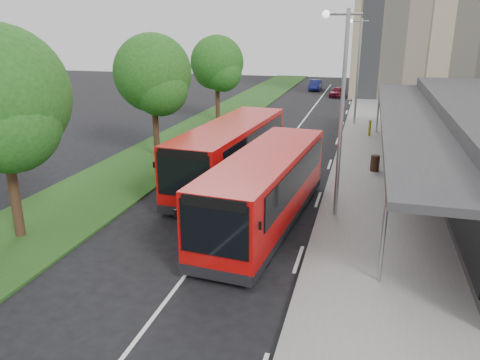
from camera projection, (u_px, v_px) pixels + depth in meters
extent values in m
plane|color=black|center=(223.00, 226.00, 18.52)|extent=(120.00, 120.00, 0.00)
cube|color=gray|center=(377.00, 130.00, 35.33)|extent=(5.00, 80.00, 0.15)
cube|color=#174315|center=(214.00, 122.00, 38.60)|extent=(5.00, 80.00, 0.10)
cube|color=silver|center=(288.00, 141.00, 32.27)|extent=(0.12, 70.00, 0.01)
cube|color=silver|center=(298.00, 259.00, 15.86)|extent=(0.12, 2.00, 0.01)
cube|color=silver|center=(318.00, 199.00, 21.36)|extent=(0.12, 2.00, 0.01)
cube|color=silver|center=(330.00, 164.00, 26.86)|extent=(0.12, 2.00, 0.01)
cube|color=silver|center=(337.00, 141.00, 32.36)|extent=(0.12, 2.00, 0.01)
cube|color=silver|center=(343.00, 124.00, 37.86)|extent=(0.12, 2.00, 0.01)
cube|color=silver|center=(347.00, 112.00, 43.36)|extent=(0.12, 2.00, 0.01)
cube|color=silver|center=(350.00, 103.00, 48.86)|extent=(0.12, 2.00, 0.01)
cube|color=silver|center=(352.00, 95.00, 54.36)|extent=(0.12, 2.00, 0.01)
cube|color=silver|center=(354.00, 89.00, 59.86)|extent=(0.12, 2.00, 0.01)
cube|color=#C0AE88|center=(460.00, 13.00, 50.71)|extent=(22.00, 12.00, 18.00)
cube|color=black|center=(433.00, 152.00, 23.23)|extent=(0.06, 24.00, 2.20)
cube|color=#2E2E31|center=(410.00, 117.00, 23.02)|extent=(2.80, 26.00, 0.25)
cylinder|color=#92969A|center=(383.00, 235.00, 13.78)|extent=(0.12, 0.12, 3.30)
cylinder|color=#92969A|center=(378.00, 112.00, 33.95)|extent=(0.12, 0.12, 3.30)
cylinder|color=#342315|center=(14.00, 190.00, 16.94)|extent=(0.36, 0.36, 3.77)
sphere|color=#194E14|center=(9.00, 123.00, 15.63)|extent=(3.42, 3.42, 3.42)
sphere|color=#194E14|center=(0.00, 109.00, 16.65)|extent=(3.77, 3.77, 3.77)
cylinder|color=#342315|center=(156.00, 128.00, 27.98)|extent=(0.36, 0.36, 3.55)
sphere|color=#194E14|center=(153.00, 73.00, 26.98)|extent=(4.51, 4.51, 4.51)
sphere|color=#194E14|center=(160.00, 88.00, 26.71)|extent=(3.22, 3.22, 3.22)
sphere|color=#194E14|center=(149.00, 81.00, 27.73)|extent=(3.55, 3.55, 3.55)
cylinder|color=#342315|center=(218.00, 100.00, 39.00)|extent=(0.36, 0.36, 3.40)
sphere|color=#194E14|center=(217.00, 62.00, 38.04)|extent=(4.33, 4.33, 4.33)
sphere|color=#194E14|center=(223.00, 72.00, 37.76)|extent=(3.09, 3.09, 3.09)
sphere|color=#194E14|center=(213.00, 68.00, 38.79)|extent=(3.40, 3.40, 3.40)
cylinder|color=#92969A|center=(341.00, 118.00, 18.01)|extent=(0.16, 0.16, 8.00)
cylinder|color=#92969A|center=(343.00, 14.00, 16.88)|extent=(1.40, 0.10, 0.10)
sphere|color=silver|center=(326.00, 14.00, 17.03)|extent=(0.28, 0.28, 0.28)
cylinder|color=#92969A|center=(358.00, 73.00, 36.35)|extent=(0.16, 0.16, 8.00)
cylinder|color=#92969A|center=(359.00, 21.00, 35.22)|extent=(1.40, 0.10, 0.10)
sphere|color=silver|center=(351.00, 21.00, 35.37)|extent=(0.28, 0.28, 0.28)
cube|color=#B90909|center=(266.00, 186.00, 18.23)|extent=(3.29, 10.29, 2.55)
cube|color=black|center=(265.00, 215.00, 18.62)|extent=(3.31, 10.31, 0.29)
cube|color=black|center=(214.00, 230.00, 13.62)|extent=(2.16, 0.24, 1.69)
cube|color=black|center=(297.00, 146.00, 22.63)|extent=(2.12, 0.24, 1.25)
cube|color=black|center=(239.00, 169.00, 18.75)|extent=(0.82, 8.64, 1.16)
cube|color=black|center=(299.00, 176.00, 17.94)|extent=(0.82, 8.64, 1.16)
cube|color=black|center=(215.00, 275.00, 14.08)|extent=(2.41, 0.29, 0.34)
cube|color=black|center=(213.00, 203.00, 13.36)|extent=(2.02, 0.22, 0.34)
cube|color=black|center=(176.00, 213.00, 14.18)|extent=(0.09, 0.09, 0.24)
cube|color=black|center=(260.00, 226.00, 13.29)|extent=(0.09, 0.09, 0.24)
cylinder|color=black|center=(208.00, 244.00, 16.01)|extent=(0.36, 0.89, 0.87)
cylinder|color=black|center=(265.00, 253.00, 15.34)|extent=(0.36, 0.89, 0.87)
cylinder|color=black|center=(266.00, 186.00, 21.85)|extent=(0.36, 0.89, 0.87)
cylinder|color=black|center=(308.00, 191.00, 21.18)|extent=(0.36, 0.89, 0.87)
cube|color=#B90909|center=(231.00, 151.00, 23.14)|extent=(3.29, 10.69, 2.66)
cube|color=black|center=(231.00, 176.00, 23.54)|extent=(3.31, 10.71, 0.30)
cube|color=black|center=(183.00, 176.00, 18.32)|extent=(2.25, 0.22, 1.75)
cube|color=black|center=(262.00, 123.00, 27.74)|extent=(2.20, 0.22, 1.30)
cube|color=black|center=(209.00, 138.00, 23.67)|extent=(0.73, 9.00, 1.20)
cube|color=black|center=(257.00, 142.00, 22.86)|extent=(0.73, 9.00, 1.20)
cube|color=black|center=(185.00, 212.00, 18.80)|extent=(2.51, 0.27, 0.35)
cube|color=black|center=(182.00, 155.00, 18.05)|extent=(2.10, 0.20, 0.35)
cube|color=black|center=(154.00, 165.00, 18.89)|extent=(0.09, 0.09, 0.25)
cube|color=black|center=(218.00, 171.00, 17.99)|extent=(0.09, 0.09, 0.25)
cylinder|color=black|center=(182.00, 193.00, 20.81)|extent=(0.37, 0.92, 0.90)
cylinder|color=black|center=(226.00, 199.00, 20.13)|extent=(0.37, 0.92, 0.90)
cylinder|color=black|center=(235.00, 156.00, 26.91)|extent=(0.37, 0.92, 0.90)
cylinder|color=black|center=(270.00, 159.00, 26.24)|extent=(0.37, 0.92, 0.90)
cylinder|color=#311E14|center=(375.00, 163.00, 25.01)|extent=(0.49, 0.49, 0.85)
cylinder|color=yellow|center=(370.00, 128.00, 33.09)|extent=(0.20, 0.20, 1.11)
imported|color=maroon|center=(338.00, 92.00, 52.86)|extent=(1.94, 3.57, 1.15)
imported|color=navy|center=(315.00, 85.00, 58.40)|extent=(1.34, 3.81, 1.26)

